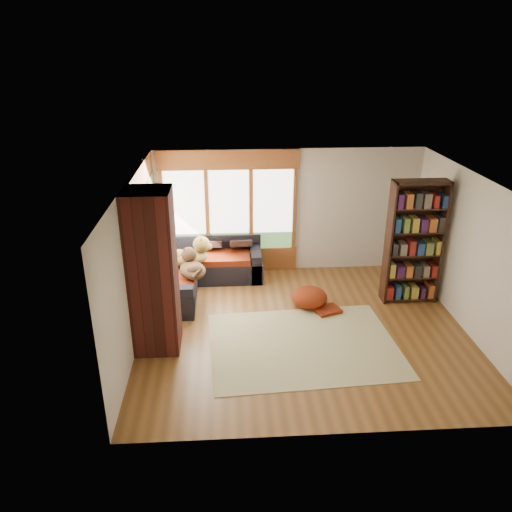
# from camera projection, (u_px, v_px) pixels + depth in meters

# --- Properties ---
(floor) EXTENTS (5.50, 5.50, 0.00)m
(floor) POSITION_uv_depth(u_px,v_px,m) (303.00, 329.00, 8.55)
(floor) COLOR brown
(floor) RESTS_ON ground
(ceiling) EXTENTS (5.50, 5.50, 0.00)m
(ceiling) POSITION_uv_depth(u_px,v_px,m) (309.00, 181.00, 7.52)
(ceiling) COLOR white
(wall_back) EXTENTS (5.50, 0.04, 2.60)m
(wall_back) POSITION_uv_depth(u_px,v_px,m) (287.00, 211.00, 10.33)
(wall_back) COLOR silver
(wall_back) RESTS_ON ground
(wall_front) EXTENTS (5.50, 0.04, 2.60)m
(wall_front) POSITION_uv_depth(u_px,v_px,m) (339.00, 346.00, 5.74)
(wall_front) COLOR silver
(wall_front) RESTS_ON ground
(wall_left) EXTENTS (0.04, 5.00, 2.60)m
(wall_left) POSITION_uv_depth(u_px,v_px,m) (133.00, 264.00, 7.88)
(wall_left) COLOR silver
(wall_left) RESTS_ON ground
(wall_right) EXTENTS (0.04, 5.00, 2.60)m
(wall_right) POSITION_uv_depth(u_px,v_px,m) (472.00, 255.00, 8.19)
(wall_right) COLOR silver
(wall_right) RESTS_ON ground
(windows_back) EXTENTS (2.82, 0.10, 1.90)m
(windows_back) POSITION_uv_depth(u_px,v_px,m) (229.00, 211.00, 10.21)
(windows_back) COLOR #985426
(windows_back) RESTS_ON wall_back
(windows_left) EXTENTS (0.10, 2.62, 1.90)m
(windows_left) POSITION_uv_depth(u_px,v_px,m) (146.00, 234.00, 8.96)
(windows_left) COLOR #985426
(windows_left) RESTS_ON wall_left
(roller_blind) EXTENTS (0.03, 0.72, 0.90)m
(roller_blind) POSITION_uv_depth(u_px,v_px,m) (151.00, 199.00, 9.56)
(roller_blind) COLOR #5C794C
(roller_blind) RESTS_ON wall_left
(brick_chimney) EXTENTS (0.70, 0.70, 2.60)m
(brick_chimney) POSITION_uv_depth(u_px,v_px,m) (153.00, 273.00, 7.57)
(brick_chimney) COLOR #471914
(brick_chimney) RESTS_ON ground
(sectional_sofa) EXTENTS (2.20, 2.20, 0.80)m
(sectional_sofa) POSITION_uv_depth(u_px,v_px,m) (193.00, 274.00, 9.87)
(sectional_sofa) COLOR black
(sectional_sofa) RESTS_ON ground
(area_rug) EXTENTS (3.13, 2.47, 0.01)m
(area_rug) POSITION_uv_depth(u_px,v_px,m) (303.00, 345.00, 8.10)
(area_rug) COLOR beige
(area_rug) RESTS_ON ground
(bookshelf) EXTENTS (1.00, 0.33, 2.33)m
(bookshelf) POSITION_uv_depth(u_px,v_px,m) (414.00, 243.00, 9.07)
(bookshelf) COLOR black
(bookshelf) RESTS_ON ground
(pouf) EXTENTS (0.88, 0.88, 0.36)m
(pouf) POSITION_uv_depth(u_px,v_px,m) (309.00, 297.00, 9.23)
(pouf) COLOR maroon
(pouf) RESTS_ON area_rug
(dog_tan) EXTENTS (0.95, 0.73, 0.47)m
(dog_tan) POSITION_uv_depth(u_px,v_px,m) (190.00, 253.00, 9.63)
(dog_tan) COLOR brown
(dog_tan) RESTS_ON sectional_sofa
(dog_brindle) EXTENTS (0.64, 0.83, 0.41)m
(dog_brindle) POSITION_uv_depth(u_px,v_px,m) (192.00, 265.00, 9.18)
(dog_brindle) COLOR #302015
(dog_brindle) RESTS_ON sectional_sofa
(throw_pillows) EXTENTS (1.98, 1.68, 0.45)m
(throw_pillows) POSITION_uv_depth(u_px,v_px,m) (196.00, 251.00, 9.75)
(throw_pillows) COLOR black
(throw_pillows) RESTS_ON sectional_sofa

